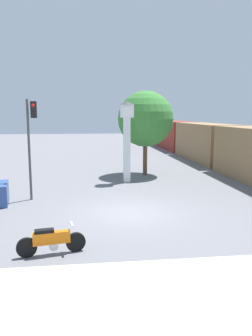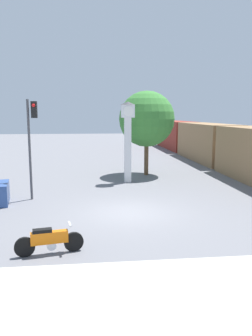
# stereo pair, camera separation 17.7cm
# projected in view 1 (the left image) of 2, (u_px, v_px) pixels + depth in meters

# --- Properties ---
(ground_plane) EXTENTS (120.00, 120.00, 0.00)m
(ground_plane) POSITION_uv_depth(u_px,v_px,m) (130.00, 213.00, 14.25)
(ground_plane) COLOR slate
(sidewalk_strip) EXTENTS (36.00, 6.00, 0.10)m
(sidewalk_strip) POSITION_uv_depth(u_px,v_px,m) (183.00, 329.00, 6.44)
(sidewalk_strip) COLOR #BCB7A8
(sidewalk_strip) RESTS_ON ground_plane
(motorcycle) EXTENTS (2.06, 0.57, 0.92)m
(motorcycle) POSITION_uv_depth(u_px,v_px,m) (51.00, 240.00, 9.94)
(motorcycle) COLOR black
(motorcycle) RESTS_ON ground_plane
(clock_tower) EXTENTS (0.93, 0.93, 5.01)m
(clock_tower) POSITION_uv_depth(u_px,v_px,m) (127.00, 130.00, 20.27)
(clock_tower) COLOR white
(clock_tower) RESTS_ON ground_plane
(freight_train) EXTENTS (2.80, 31.50, 3.40)m
(freight_train) POSITION_uv_depth(u_px,v_px,m) (205.00, 142.00, 30.47)
(freight_train) COLOR olive
(freight_train) RESTS_ON ground_plane
(traffic_light) EXTENTS (0.50, 0.35, 4.96)m
(traffic_light) POSITION_uv_depth(u_px,v_px,m) (31.00, 132.00, 15.94)
(traffic_light) COLOR #47474C
(traffic_light) RESTS_ON ground_plane
(street_tree) EXTENTS (3.84, 3.84, 5.84)m
(street_tree) POSITION_uv_depth(u_px,v_px,m) (145.00, 119.00, 22.62)
(street_tree) COLOR brown
(street_tree) RESTS_ON ground_plane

